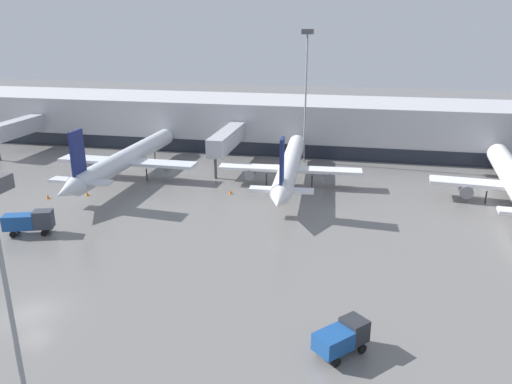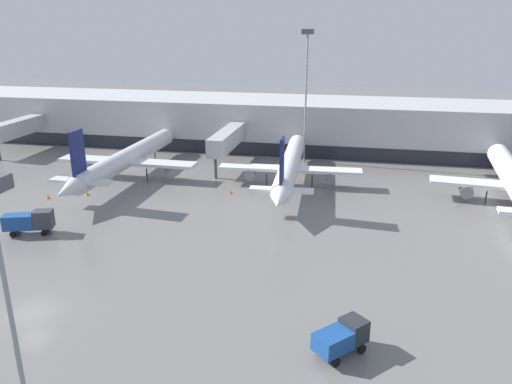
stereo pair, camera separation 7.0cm
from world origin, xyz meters
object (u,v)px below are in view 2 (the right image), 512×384
object	(u,v)px
service_truck_1	(342,337)
traffic_cone_2	(48,196)
parked_jet_0	(126,159)
traffic_cone_0	(87,194)
apron_light_mast_4	(307,61)
parked_jet_1	(290,166)
traffic_cone_3	(230,192)
service_truck_0	(29,221)

from	to	relation	value
service_truck_1	traffic_cone_2	size ratio (longest dim) A/B	7.08
parked_jet_0	traffic_cone_0	distance (m)	9.34
traffic_cone_2	apron_light_mast_4	distance (m)	44.14
parked_jet_1	apron_light_mast_4	size ratio (longest dim) A/B	1.61
traffic_cone_2	apron_light_mast_4	size ratio (longest dim) A/B	0.03
parked_jet_1	apron_light_mast_4	world-z (taller)	apron_light_mast_4
parked_jet_0	traffic_cone_3	distance (m)	17.89
parked_jet_0	traffic_cone_2	size ratio (longest dim) A/B	61.45
traffic_cone_3	apron_light_mast_4	size ratio (longest dim) A/B	0.03
parked_jet_0	service_truck_0	xyz separation A→B (m)	(-1.27, -22.08, -1.54)
parked_jet_0	parked_jet_1	size ratio (longest dim) A/B	1.05
service_truck_0	traffic_cone_0	size ratio (longest dim) A/B	9.88
traffic_cone_0	apron_light_mast_4	bearing A→B (deg)	40.97
traffic_cone_0	traffic_cone_3	distance (m)	19.71
service_truck_1	traffic_cone_2	distance (m)	47.89
service_truck_0	traffic_cone_0	xyz separation A→B (m)	(-0.61, 13.38, -1.29)
parked_jet_0	service_truck_0	bearing A→B (deg)	177.44
parked_jet_1	service_truck_1	world-z (taller)	parked_jet_1
service_truck_0	traffic_cone_3	distance (m)	25.98
parked_jet_1	apron_light_mast_4	xyz separation A→B (m)	(0.53, 13.70, 13.67)
service_truck_1	apron_light_mast_4	size ratio (longest dim) A/B	0.19
parked_jet_0	service_truck_1	distance (m)	50.00
apron_light_mast_4	traffic_cone_2	bearing A→B (deg)	-140.85
traffic_cone_0	parked_jet_0	bearing A→B (deg)	77.79
parked_jet_1	traffic_cone_0	bearing A→B (deg)	107.28
parked_jet_0	traffic_cone_2	distance (m)	13.01
traffic_cone_3	service_truck_0	bearing A→B (deg)	-135.49
service_truck_0	service_truck_1	size ratio (longest dim) A/B	1.31
parked_jet_0	apron_light_mast_4	bearing A→B (deg)	-58.76
parked_jet_0	parked_jet_1	xyz separation A→B (m)	(24.80, 1.22, -0.06)
parked_jet_0	parked_jet_1	bearing A→B (deg)	-86.45
parked_jet_1	traffic_cone_2	world-z (taller)	parked_jet_1
traffic_cone_3	parked_jet_0	bearing A→B (deg)	167.27
service_truck_1	parked_jet_1	bearing A→B (deg)	56.53
traffic_cone_3	apron_light_mast_4	world-z (taller)	apron_light_mast_4
service_truck_1	traffic_cone_0	bearing A→B (deg)	94.98
service_truck_0	service_truck_1	distance (m)	38.10
parked_jet_1	service_truck_1	distance (m)	39.05
parked_jet_1	traffic_cone_0	distance (m)	28.60
parked_jet_0	parked_jet_1	world-z (taller)	parked_jet_0
service_truck_1	parked_jet_0	bearing A→B (deg)	85.75
service_truck_1	traffic_cone_2	world-z (taller)	service_truck_1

